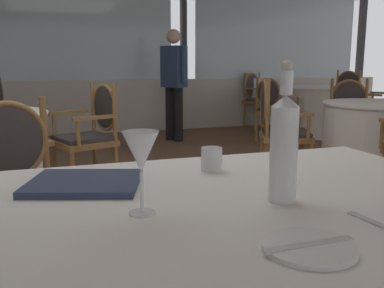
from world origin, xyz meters
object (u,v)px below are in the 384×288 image
at_px(dining_chair_2_0, 345,94).
at_px(dining_chair_2_1, 257,95).
at_px(wine_glass, 141,153).
at_px(dining_chair_3_1, 2,170).
at_px(dining_chair_1_0, 351,113).
at_px(dining_chair_2_3, 383,102).
at_px(water_bottle, 284,145).
at_px(dining_chair_1_1, 276,122).
at_px(side_plate, 309,247).
at_px(water_tumbler, 212,159).
at_px(dining_chair_2_2, 273,105).
at_px(dining_chair_3_2, 92,128).
at_px(diner_person_0, 174,79).
at_px(menu_book, 85,183).

height_order(dining_chair_2_0, dining_chair_2_1, dining_chair_2_0).
height_order(wine_glass, dining_chair_3_1, wine_glass).
distance_m(dining_chair_1_0, dining_chair_2_3, 1.42).
xyz_separation_m(dining_chair_1_0, dining_chair_2_0, (1.68, 2.27, 0.03)).
height_order(water_bottle, dining_chair_1_1, water_bottle).
distance_m(water_bottle, dining_chair_1_1, 3.03).
relative_size(side_plate, water_tumbler, 2.32).
relative_size(dining_chair_2_2, dining_chair_3_2, 0.98).
height_order(side_plate, dining_chair_1_0, dining_chair_1_0).
distance_m(wine_glass, dining_chair_2_1, 6.76).
bearing_deg(diner_person_0, dining_chair_2_3, -46.95).
bearing_deg(dining_chair_3_1, dining_chair_2_0, -74.17).
height_order(wine_glass, dining_chair_2_0, dining_chair_2_0).
xyz_separation_m(dining_chair_2_0, dining_chair_2_1, (-1.48, 0.49, -0.01)).
bearing_deg(dining_chair_2_0, dining_chair_1_0, 27.08).
xyz_separation_m(water_tumbler, diner_person_0, (1.20, 4.63, 0.11)).
bearing_deg(dining_chair_2_1, water_bottle, -52.94).
xyz_separation_m(menu_book, dining_chair_3_1, (-0.35, 1.21, -0.22)).
distance_m(side_plate, dining_chair_2_3, 5.84).
height_order(dining_chair_2_0, dining_chair_2_2, dining_chair_2_0).
distance_m(dining_chair_2_1, dining_chair_2_2, 1.55).
xyz_separation_m(wine_glass, dining_chair_2_0, (4.79, 5.40, -0.32)).
relative_size(dining_chair_2_0, dining_chair_2_2, 1.09).
height_order(side_plate, menu_book, menu_book).
relative_size(dining_chair_1_1, dining_chair_3_1, 1.04).
relative_size(water_tumbler, dining_chair_2_0, 0.08).
relative_size(dining_chair_2_0, dining_chair_2_1, 1.04).
bearing_deg(diner_person_0, dining_chair_1_0, -75.36).
bearing_deg(dining_chair_1_1, diner_person_0, 120.39).
distance_m(dining_chair_2_2, dining_chair_3_1, 4.39).
distance_m(dining_chair_2_3, dining_chair_3_1, 5.33).
distance_m(menu_book, dining_chair_2_1, 6.57).
height_order(dining_chair_1_0, dining_chair_2_2, dining_chair_1_0).
bearing_deg(diner_person_0, side_plate, -129.58).
height_order(side_plate, water_bottle, water_bottle).
height_order(dining_chair_1_0, dining_chair_1_1, dining_chair_1_1).
bearing_deg(dining_chair_1_0, dining_chair_2_3, 146.42).
height_order(dining_chair_2_0, diner_person_0, diner_person_0).
distance_m(water_bottle, dining_chair_2_0, 7.00).
bearing_deg(water_bottle, wine_glass, 177.05).
distance_m(wine_glass, dining_chair_3_1, 1.60).
xyz_separation_m(wine_glass, menu_book, (-0.11, 0.29, -0.14)).
bearing_deg(dining_chair_1_1, water_bottle, -96.88).
distance_m(wine_glass, dining_chair_1_1, 3.21).
bearing_deg(dining_chair_2_1, dining_chair_1_1, -50.54).
relative_size(wine_glass, dining_chair_2_2, 0.22).
height_order(wine_glass, dining_chair_2_1, dining_chair_2_1).
bearing_deg(dining_chair_2_0, wine_glass, 21.96).
distance_m(dining_chair_2_1, dining_chair_3_1, 5.79).
relative_size(menu_book, dining_chair_2_0, 0.32).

